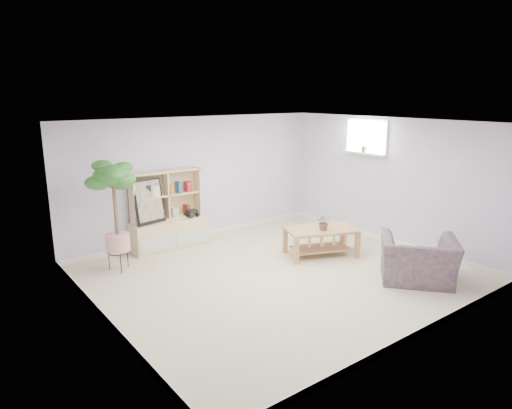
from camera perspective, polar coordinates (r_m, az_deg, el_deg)
floor at (r=7.40m, az=2.74°, el=-8.72°), size 5.50×5.00×0.01m
ceiling at (r=6.86m, az=2.97°, el=10.16°), size 5.50×5.00×0.01m
walls at (r=7.03m, az=2.85°, el=0.35°), size 5.51×5.01×2.40m
baseboard at (r=7.38m, az=2.74°, el=-8.36°), size 5.50×5.00×0.10m
window at (r=9.25m, az=13.68°, el=8.23°), size 0.10×0.98×0.68m
window_sill at (r=9.24m, az=13.33°, el=6.24°), size 0.14×1.00×0.04m
storage_unit at (r=8.58m, az=-10.85°, el=-0.70°), size 1.45×0.49×1.45m
poster at (r=8.35m, az=-13.22°, el=0.34°), size 0.59×0.24×0.80m
toy_truck at (r=8.73m, az=-8.02°, el=-1.04°), size 0.31×0.24×0.15m
coffee_table at (r=8.23m, az=8.09°, el=-4.66°), size 1.38×1.07×0.50m
table_plant at (r=8.05m, az=8.52°, el=-2.19°), size 0.34×0.33×0.28m
floor_tree at (r=7.62m, az=-17.10°, el=-1.47°), size 0.84×0.84×1.82m
armchair at (r=7.41m, az=19.61°, el=-6.16°), size 1.43×1.45×0.81m
sill_plant at (r=9.22m, az=13.44°, el=7.17°), size 0.15×0.13×0.26m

